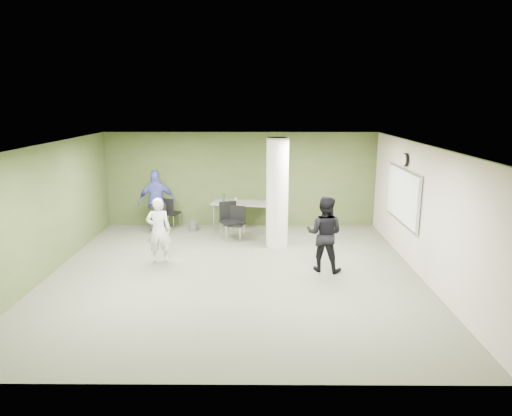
{
  "coord_description": "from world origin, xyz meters",
  "views": [
    {
      "loc": [
        0.54,
        -9.36,
        3.67
      ],
      "look_at": [
        0.46,
        1.0,
        1.24
      ],
      "focal_mm": 32.0,
      "sensor_mm": 36.0,
      "label": 1
    }
  ],
  "objects_px": {
    "folding_table": "(242,204)",
    "man_black": "(324,234)",
    "chair_back_left": "(169,211)",
    "man_blue": "(157,202)",
    "woman_white": "(159,230)"
  },
  "relations": [
    {
      "from": "folding_table",
      "to": "woman_white",
      "type": "relative_size",
      "value": 1.19
    },
    {
      "from": "chair_back_left",
      "to": "man_black",
      "type": "distance_m",
      "value": 5.26
    },
    {
      "from": "man_blue",
      "to": "folding_table",
      "type": "bearing_deg",
      "value": 175.73
    },
    {
      "from": "folding_table",
      "to": "man_black",
      "type": "distance_m",
      "value": 3.84
    },
    {
      "from": "chair_back_left",
      "to": "woman_white",
      "type": "height_order",
      "value": "woman_white"
    },
    {
      "from": "folding_table",
      "to": "man_black",
      "type": "xyz_separation_m",
      "value": [
        1.94,
        -3.31,
        0.07
      ]
    },
    {
      "from": "chair_back_left",
      "to": "man_black",
      "type": "height_order",
      "value": "man_black"
    },
    {
      "from": "man_black",
      "to": "woman_white",
      "type": "bearing_deg",
      "value": 11.26
    },
    {
      "from": "chair_back_left",
      "to": "man_blue",
      "type": "distance_m",
      "value": 0.56
    },
    {
      "from": "folding_table",
      "to": "chair_back_left",
      "type": "bearing_deg",
      "value": -170.34
    },
    {
      "from": "folding_table",
      "to": "chair_back_left",
      "type": "distance_m",
      "value": 2.14
    },
    {
      "from": "woman_white",
      "to": "man_blue",
      "type": "relative_size",
      "value": 0.85
    },
    {
      "from": "woman_white",
      "to": "man_black",
      "type": "relative_size",
      "value": 0.91
    },
    {
      "from": "woman_white",
      "to": "man_blue",
      "type": "xyz_separation_m",
      "value": [
        -0.57,
        2.44,
        0.14
      ]
    },
    {
      "from": "man_black",
      "to": "man_blue",
      "type": "xyz_separation_m",
      "value": [
        -4.33,
        2.98,
        0.06
      ]
    }
  ]
}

